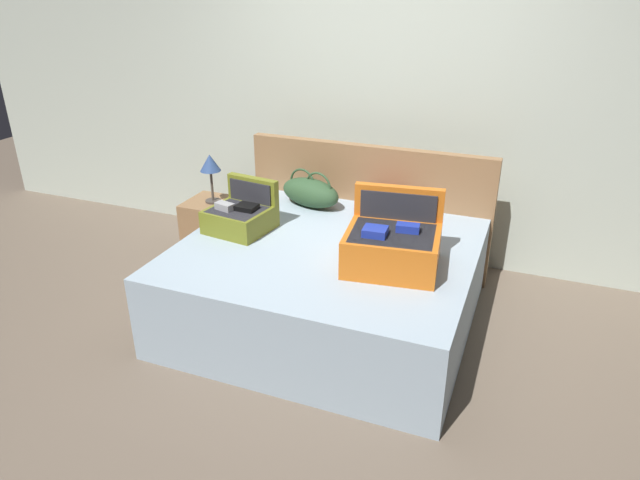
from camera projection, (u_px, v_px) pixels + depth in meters
ground_plane at (304, 352)px, 3.57m from camera, size 12.00×12.00×0.00m
back_wall at (385, 95)px, 4.41m from camera, size 8.00×0.10×2.60m
bed at (327, 284)px, 3.79m from camera, size 1.86×1.68×0.56m
headboard at (368, 208)px, 4.44m from camera, size 1.90×0.08×0.99m
hard_case_large at (393, 244)px, 3.37m from camera, size 0.60×0.55×0.43m
hard_case_medium at (241, 215)px, 3.87m from camera, size 0.44×0.43×0.33m
duffel_bag at (310, 192)px, 4.27m from camera, size 0.53×0.34×0.28m
pillow_near_headboard at (383, 202)px, 4.14m from camera, size 0.40×0.31×0.18m
nightstand at (216, 229)px, 4.71m from camera, size 0.44×0.40×0.48m
table_lamp at (210, 166)px, 4.48m from camera, size 0.16×0.16×0.39m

